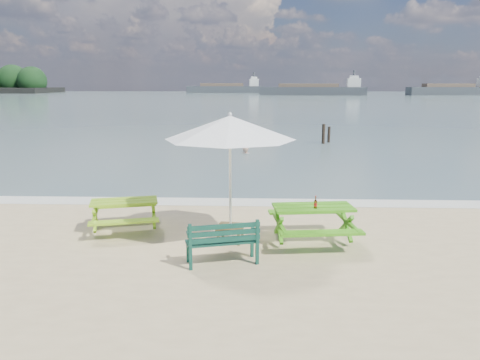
{
  "coord_description": "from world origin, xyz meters",
  "views": [
    {
      "loc": [
        0.81,
        -8.54,
        3.43
      ],
      "look_at": [
        0.36,
        3.0,
        1.0
      ],
      "focal_mm": 35.0,
      "sensor_mm": 36.0,
      "label": 1
    }
  ],
  "objects_px": {
    "picnic_table_right": "(313,225)",
    "beer_bottle": "(315,204)",
    "park_bench": "(222,250)",
    "patio_umbrella": "(230,128)",
    "side_table": "(230,233)",
    "picnic_table_left": "(125,216)",
    "swimmer": "(246,163)"
  },
  "relations": [
    {
      "from": "picnic_table_right",
      "to": "park_bench",
      "type": "relative_size",
      "value": 1.44
    },
    {
      "from": "patio_umbrella",
      "to": "picnic_table_right",
      "type": "bearing_deg",
      "value": 0.84
    },
    {
      "from": "swimmer",
      "to": "picnic_table_left",
      "type": "bearing_deg",
      "value": -101.51
    },
    {
      "from": "picnic_table_right",
      "to": "swimmer",
      "type": "relative_size",
      "value": 1.19
    },
    {
      "from": "picnic_table_left",
      "to": "patio_umbrella",
      "type": "xyz_separation_m",
      "value": [
        2.52,
        -0.7,
        2.14
      ]
    },
    {
      "from": "picnic_table_right",
      "to": "side_table",
      "type": "bearing_deg",
      "value": -179.16
    },
    {
      "from": "picnic_table_left",
      "to": "beer_bottle",
      "type": "distance_m",
      "value": 4.45
    },
    {
      "from": "picnic_table_left",
      "to": "beer_bottle",
      "type": "xyz_separation_m",
      "value": [
        4.33,
        -0.84,
        0.55
      ]
    },
    {
      "from": "side_table",
      "to": "picnic_table_left",
      "type": "bearing_deg",
      "value": 164.61
    },
    {
      "from": "park_bench",
      "to": "patio_umbrella",
      "type": "bearing_deg",
      "value": 86.19
    },
    {
      "from": "park_bench",
      "to": "side_table",
      "type": "relative_size",
      "value": 2.29
    },
    {
      "from": "picnic_table_right",
      "to": "swimmer",
      "type": "bearing_deg",
      "value": 97.9
    },
    {
      "from": "picnic_table_right",
      "to": "park_bench",
      "type": "height_order",
      "value": "park_bench"
    },
    {
      "from": "picnic_table_left",
      "to": "picnic_table_right",
      "type": "distance_m",
      "value": 4.36
    },
    {
      "from": "park_bench",
      "to": "swimmer",
      "type": "distance_m",
      "value": 14.29
    },
    {
      "from": "picnic_table_left",
      "to": "picnic_table_right",
      "type": "xyz_separation_m",
      "value": [
        4.31,
        -0.67,
        0.04
      ]
    },
    {
      "from": "park_bench",
      "to": "side_table",
      "type": "height_order",
      "value": "park_bench"
    },
    {
      "from": "picnic_table_right",
      "to": "beer_bottle",
      "type": "height_order",
      "value": "beer_bottle"
    },
    {
      "from": "picnic_table_right",
      "to": "patio_umbrella",
      "type": "distance_m",
      "value": 2.76
    },
    {
      "from": "picnic_table_left",
      "to": "side_table",
      "type": "xyz_separation_m",
      "value": [
        2.52,
        -0.7,
        -0.16
      ]
    },
    {
      "from": "picnic_table_right",
      "to": "swimmer",
      "type": "height_order",
      "value": "picnic_table_right"
    },
    {
      "from": "park_bench",
      "to": "side_table",
      "type": "bearing_deg",
      "value": 86.19
    },
    {
      "from": "beer_bottle",
      "to": "park_bench",
      "type": "bearing_deg",
      "value": -149.78
    },
    {
      "from": "picnic_table_right",
      "to": "patio_umbrella",
      "type": "relative_size",
      "value": 0.66
    },
    {
      "from": "picnic_table_left",
      "to": "park_bench",
      "type": "relative_size",
      "value": 1.39
    },
    {
      "from": "side_table",
      "to": "beer_bottle",
      "type": "bearing_deg",
      "value": -4.72
    },
    {
      "from": "picnic_table_left",
      "to": "park_bench",
      "type": "bearing_deg",
      "value": -38.58
    },
    {
      "from": "picnic_table_right",
      "to": "side_table",
      "type": "height_order",
      "value": "picnic_table_right"
    },
    {
      "from": "park_bench",
      "to": "patio_umbrella",
      "type": "distance_m",
      "value": 2.56
    },
    {
      "from": "park_bench",
      "to": "patio_umbrella",
      "type": "relative_size",
      "value": 0.46
    },
    {
      "from": "picnic_table_right",
      "to": "beer_bottle",
      "type": "relative_size",
      "value": 7.81
    },
    {
      "from": "picnic_table_left",
      "to": "picnic_table_right",
      "type": "height_order",
      "value": "picnic_table_right"
    }
  ]
}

